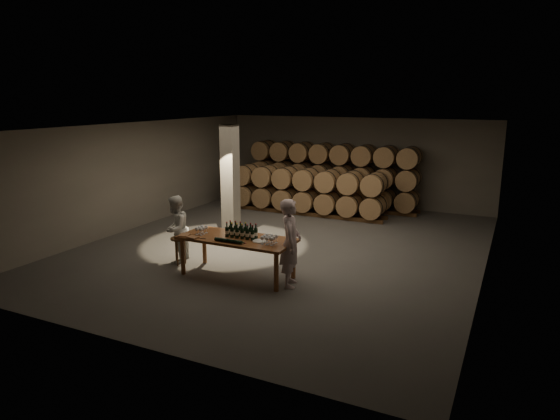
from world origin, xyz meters
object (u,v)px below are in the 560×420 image
at_px(person_woman, 176,229).
at_px(stool, 179,242).
at_px(notebook_near, 193,237).
at_px(bottle_cluster, 241,232).
at_px(tasting_table, 237,242).
at_px(person_man, 290,243).
at_px(plate, 260,241).

bearing_deg(person_woman, stool, 39.83).
bearing_deg(notebook_near, bottle_cluster, 34.25).
distance_m(tasting_table, person_man, 1.31).
relative_size(tasting_table, plate, 8.41).
xyz_separation_m(plate, person_woman, (-2.45, 0.28, -0.09)).
relative_size(bottle_cluster, person_man, 0.39).
distance_m(plate, person_woman, 2.47).
bearing_deg(bottle_cluster, tasting_table, -153.18).
bearing_deg(stool, tasting_table, -3.30).
bearing_deg(person_man, person_woman, 65.65).
distance_m(bottle_cluster, notebook_near, 1.08).
bearing_deg(person_woman, plate, 70.42).
relative_size(bottle_cluster, person_woman, 0.45).
bearing_deg(plate, tasting_table, 176.08).
height_order(plate, person_man, person_man).
bearing_deg(person_woman, tasting_table, 69.62).
distance_m(tasting_table, stool, 1.70).
xyz_separation_m(tasting_table, bottle_cluster, (0.09, 0.04, 0.23)).
relative_size(tasting_table, bottle_cluster, 3.54).
height_order(plate, stool, plate).
relative_size(stool, person_woman, 0.40).
distance_m(tasting_table, notebook_near, 0.98).
bearing_deg(bottle_cluster, notebook_near, -152.71).
height_order(bottle_cluster, person_man, person_man).
relative_size(bottle_cluster, notebook_near, 3.10).
height_order(tasting_table, bottle_cluster, bottle_cluster).
relative_size(tasting_table, stool, 3.93).
bearing_deg(plate, stool, 176.54).
bearing_deg(stool, bottle_cluster, -1.72).
bearing_deg(person_woman, bottle_cluster, 71.20).
height_order(notebook_near, person_woman, person_woman).
relative_size(plate, person_man, 0.16).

